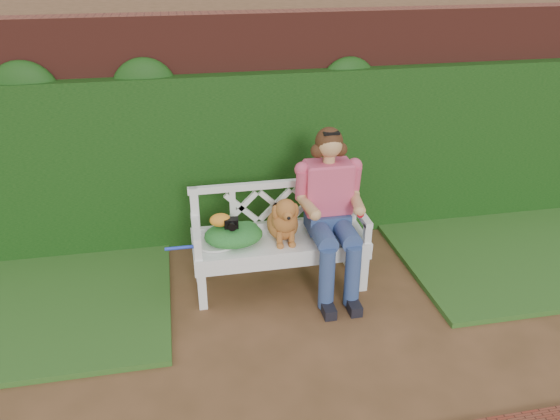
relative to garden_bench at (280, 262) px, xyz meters
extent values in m
plane|color=#51361E|center=(0.13, -0.78, -0.24)|extent=(60.00, 60.00, 0.00)
cube|color=#5E271E|center=(0.13, 1.12, 0.86)|extent=(10.00, 0.30, 2.20)
cube|color=#244D16|center=(0.13, 0.90, 0.61)|extent=(10.00, 0.18, 1.70)
cube|color=#24571D|center=(-2.27, 0.12, -0.21)|extent=(2.60, 2.00, 0.05)
cube|color=#24571D|center=(2.53, 0.12, -0.21)|extent=(2.60, 2.00, 0.05)
cube|color=black|center=(-0.42, -0.03, 0.45)|extent=(0.12, 0.10, 0.08)
ellipsoid|color=orange|center=(-0.50, 0.01, 0.46)|extent=(0.20, 0.17, 0.11)
camera|label=1|loc=(-0.79, -4.01, 2.56)|focal=35.00mm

